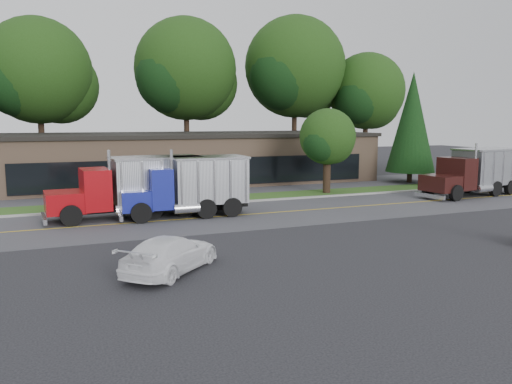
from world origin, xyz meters
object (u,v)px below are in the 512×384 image
dump_truck_maroon (477,171)px  dump_truck_blue (192,185)px  rally_car (171,254)px  dump_truck_red (136,185)px

dump_truck_maroon → dump_truck_blue: bearing=-8.0°
dump_truck_blue → rally_car: dump_truck_blue is taller
dump_truck_blue → dump_truck_maroon: (21.18, 0.19, 0.01)m
dump_truck_red → dump_truck_blue: (2.98, -0.89, -0.01)m
dump_truck_red → rally_car: size_ratio=1.92×
dump_truck_blue → rally_car: size_ratio=1.59×
dump_truck_maroon → rally_car: bearing=14.2°
rally_car → dump_truck_red: bearing=-47.6°
dump_truck_blue → rally_car: bearing=72.5°
dump_truck_maroon → rally_car: 26.62m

